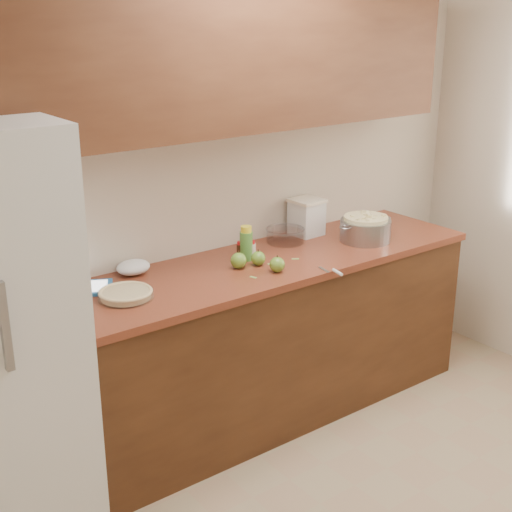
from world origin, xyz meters
TOP-DOWN VIEW (x-y plane):
  - room_shell at (0.00, 0.00)m, footprint 3.60×3.60m
  - counter_run at (0.00, 1.48)m, footprint 2.64×0.68m
  - upper_cabinets at (0.00, 1.63)m, footprint 2.60×0.34m
  - pie at (-0.77, 1.45)m, footprint 0.26×0.26m
  - colander at (0.74, 1.40)m, footprint 0.39×0.29m
  - flour_canister at (0.54, 1.70)m, footprint 0.18×0.18m
  - tablet at (-0.88, 1.66)m, footprint 0.31×0.29m
  - paring_knife at (0.23, 1.11)m, footprint 0.05×0.17m
  - lemon_bottle at (-0.01, 1.55)m, footprint 0.07×0.07m
  - cinnamon_shaker at (0.02, 1.54)m, footprint 0.04×0.04m
  - vanilla_bottle at (-0.03, 1.57)m, footprint 0.04×0.04m
  - mixing_bowl at (0.35, 1.65)m, footprint 0.23×0.23m
  - paper_towel at (-0.59, 1.72)m, footprint 0.19×0.16m
  - apple_left at (-0.12, 1.46)m, footprint 0.08×0.08m
  - apple_center at (-0.01, 1.44)m, footprint 0.08×0.08m
  - apple_front at (0.01, 1.30)m, footprint 0.08×0.08m
  - peel_a at (0.05, 1.42)m, footprint 0.04×0.02m
  - peel_b at (-0.14, 1.31)m, footprint 0.02×0.04m
  - peel_c at (0.21, 1.39)m, footprint 0.04×0.03m

SIDE VIEW (x-z plane):
  - counter_run at x=0.00m, z-range 0.00..0.92m
  - peel_a at x=0.05m, z-range 0.92..0.92m
  - peel_b at x=-0.14m, z-range 0.92..0.92m
  - peel_c at x=0.21m, z-range 0.92..0.92m
  - paring_knife at x=0.23m, z-range 0.92..0.94m
  - tablet at x=-0.88m, z-range 0.92..0.94m
  - pie at x=-0.77m, z-range 0.92..0.96m
  - paper_towel at x=-0.59m, z-range 0.92..0.99m
  - apple_center at x=-0.01m, z-range 0.91..1.00m
  - apple_front at x=0.01m, z-range 0.91..1.01m
  - apple_left at x=-0.12m, z-range 0.91..1.01m
  - mixing_bowl at x=0.35m, z-range 0.92..1.01m
  - vanilla_bottle at x=-0.03m, z-range 0.92..1.02m
  - cinnamon_shaker at x=0.02m, z-range 0.92..1.02m
  - colander at x=0.74m, z-range 0.92..1.06m
  - lemon_bottle at x=-0.01m, z-range 0.92..1.10m
  - flour_canister at x=0.54m, z-range 0.92..1.14m
  - room_shell at x=0.00m, z-range -0.50..3.10m
  - upper_cabinets at x=0.00m, z-range 1.60..2.30m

